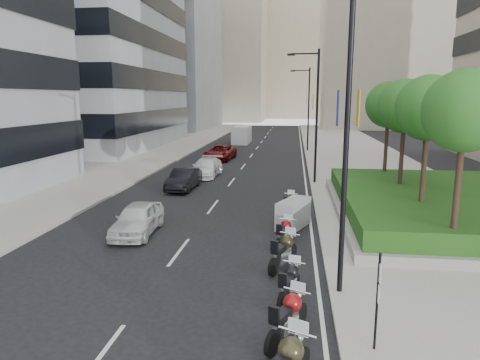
% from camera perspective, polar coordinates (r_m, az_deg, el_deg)
% --- Properties ---
extents(ground, '(160.00, 160.00, 0.00)m').
position_cam_1_polar(ground, '(13.09, -6.32, -15.88)').
color(ground, black).
rests_on(ground, ground).
extents(sidewalk_right, '(10.00, 100.00, 0.15)m').
position_cam_1_polar(sidewalk_right, '(42.19, 15.59, 2.65)').
color(sidewalk_right, '#9E9B93').
rests_on(sidewalk_right, ground).
extents(sidewalk_left, '(8.00, 100.00, 0.15)m').
position_cam_1_polar(sidewalk_left, '(44.30, -12.41, 3.17)').
color(sidewalk_left, '#9E9B93').
rests_on(sidewalk_left, ground).
extents(lane_edge, '(0.12, 100.00, 0.01)m').
position_cam_1_polar(lane_edge, '(41.76, 8.36, 2.76)').
color(lane_edge, silver).
rests_on(lane_edge, ground).
extents(lane_centre, '(0.12, 100.00, 0.01)m').
position_cam_1_polar(lane_centre, '(41.97, 1.24, 2.91)').
color(lane_centre, silver).
rests_on(lane_centre, ground).
extents(building_grey_far, '(22.00, 26.00, 30.00)m').
position_cam_1_polar(building_grey_far, '(86.13, -11.45, 16.84)').
color(building_grey_far, gray).
rests_on(building_grey_far, ground).
extents(building_cream_right, '(28.00, 24.00, 36.00)m').
position_cam_1_polar(building_cream_right, '(94.10, 19.91, 17.75)').
color(building_cream_right, '#B7AD93').
rests_on(building_cream_right, ground).
extents(building_cream_left, '(26.00, 24.00, 34.00)m').
position_cam_1_polar(building_cream_left, '(113.81, -3.49, 16.57)').
color(building_cream_left, '#B7AD93').
rests_on(building_cream_left, ground).
extents(building_cream_centre, '(30.00, 24.00, 38.00)m').
position_cam_1_polar(building_cream_centre, '(131.99, 7.14, 16.60)').
color(building_cream_centre, '#B7AD93').
rests_on(building_cream_centre, ground).
extents(planter, '(10.00, 14.00, 0.40)m').
position_cam_1_polar(planter, '(23.18, 25.06, -3.93)').
color(planter, gray).
rests_on(planter, sidewalk_right).
extents(hedge, '(9.40, 13.40, 0.80)m').
position_cam_1_polar(hedge, '(23.04, 25.18, -2.48)').
color(hedge, '#224213').
rests_on(hedge, planter).
extents(tree_0, '(2.80, 2.80, 6.30)m').
position_cam_1_polar(tree_0, '(16.35, 27.80, 8.07)').
color(tree_0, '#332319').
rests_on(tree_0, planter).
extents(tree_1, '(2.80, 2.80, 6.30)m').
position_cam_1_polar(tree_1, '(20.15, 23.86, 8.71)').
color(tree_1, '#332319').
rests_on(tree_1, planter).
extents(tree_2, '(2.80, 2.80, 6.30)m').
position_cam_1_polar(tree_2, '(24.01, 21.16, 9.13)').
color(tree_2, '#332319').
rests_on(tree_2, planter).
extents(tree_3, '(2.80, 2.80, 6.30)m').
position_cam_1_polar(tree_3, '(27.92, 19.21, 9.41)').
color(tree_3, '#332319').
rests_on(tree_3, planter).
extents(lamp_post_0, '(2.34, 0.45, 9.00)m').
position_cam_1_polar(lamp_post_0, '(12.43, 13.36, 6.84)').
color(lamp_post_0, black).
rests_on(lamp_post_0, ground).
extents(lamp_post_1, '(2.34, 0.45, 9.00)m').
position_cam_1_polar(lamp_post_1, '(29.37, 9.92, 9.20)').
color(lamp_post_1, black).
rests_on(lamp_post_1, ground).
extents(lamp_post_2, '(2.34, 0.45, 9.00)m').
position_cam_1_polar(lamp_post_2, '(47.36, 8.96, 9.85)').
color(lamp_post_2, black).
rests_on(lamp_post_2, ground).
extents(parking_sign, '(0.06, 0.32, 2.50)m').
position_cam_1_polar(parking_sign, '(10.52, 17.86, -14.57)').
color(parking_sign, black).
rests_on(parking_sign, ground).
extents(motorcycle_1, '(1.09, 2.05, 1.10)m').
position_cam_1_polar(motorcycle_1, '(11.11, 6.43, -17.67)').
color(motorcycle_1, black).
rests_on(motorcycle_1, ground).
extents(motorcycle_2, '(0.80, 2.02, 1.03)m').
position_cam_1_polar(motorcycle_2, '(12.99, 6.62, -13.42)').
color(motorcycle_2, black).
rests_on(motorcycle_2, ground).
extents(motorcycle_3, '(1.05, 2.13, 1.12)m').
position_cam_1_polar(motorcycle_3, '(15.24, 5.85, -9.42)').
color(motorcycle_3, black).
rests_on(motorcycle_3, ground).
extents(motorcycle_4, '(0.79, 1.97, 1.00)m').
position_cam_1_polar(motorcycle_4, '(17.40, 5.93, -7.04)').
color(motorcycle_4, black).
rests_on(motorcycle_4, ground).
extents(motorcycle_5, '(1.65, 2.33, 1.31)m').
position_cam_1_polar(motorcycle_5, '(19.73, 7.13, -4.51)').
color(motorcycle_5, black).
rests_on(motorcycle_5, ground).
extents(motorcycle_6, '(0.68, 2.01, 1.01)m').
position_cam_1_polar(motorcycle_6, '(21.95, 6.54, -3.22)').
color(motorcycle_6, black).
rests_on(motorcycle_6, ground).
extents(car_a, '(1.78, 4.06, 1.36)m').
position_cam_1_polar(car_a, '(19.28, -13.50, -5.03)').
color(car_a, silver).
rests_on(car_a, ground).
extents(car_b, '(1.60, 4.14, 1.35)m').
position_cam_1_polar(car_b, '(27.98, -7.50, 0.12)').
color(car_b, black).
rests_on(car_b, ground).
extents(car_c, '(2.06, 4.74, 1.36)m').
position_cam_1_polar(car_c, '(32.40, -4.53, 1.68)').
color(car_c, silver).
rests_on(car_c, ground).
extents(car_d, '(2.77, 5.28, 1.42)m').
position_cam_1_polar(car_d, '(40.94, -2.69, 3.69)').
color(car_d, maroon).
rests_on(car_d, ground).
extents(delivery_van, '(2.08, 5.29, 2.21)m').
position_cam_1_polar(delivery_van, '(55.62, 0.21, 5.97)').
color(delivery_van, white).
rests_on(delivery_van, ground).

